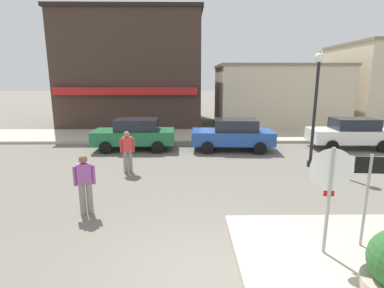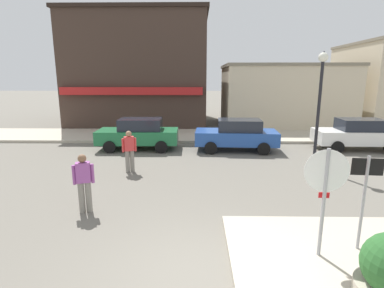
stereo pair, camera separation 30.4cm
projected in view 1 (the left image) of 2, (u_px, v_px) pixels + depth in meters
name	position (u px, v px, depth m)	size (l,w,h in m)	color
ground_plane	(204.00, 278.00, 5.42)	(160.00, 160.00, 0.00)	#6B665B
kerb_far	(192.00, 135.00, 18.46)	(80.00, 4.00, 0.15)	#B7AD99
stop_sign	(330.00, 187.00, 5.69)	(0.82, 0.09, 2.30)	#9E9EA3
one_way_sign	(367.00, 192.00, 5.98)	(0.60, 0.08, 2.10)	#9E9EA3
lamp_post	(316.00, 93.00, 11.63)	(0.36, 0.36, 4.54)	black
parked_car_nearest	(135.00, 134.00, 15.00)	(4.04, 1.95, 1.56)	#1E6B3D
parked_car_second	(233.00, 134.00, 14.88)	(4.09, 2.04, 1.56)	#234C9E
parked_car_third	(351.00, 133.00, 15.25)	(4.05, 1.96, 1.56)	white
pedestrian_crossing_near	(127.00, 151.00, 11.28)	(0.55, 0.33, 1.61)	gray
pedestrian_crossing_far	(85.00, 183.00, 7.84)	(0.55, 0.32, 1.61)	gray
building_corner_shop	(136.00, 71.00, 23.87)	(10.24, 9.50, 8.15)	#3D2D26
building_storefront_left_near	(276.00, 95.00, 22.69)	(8.96, 6.30, 4.50)	beige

